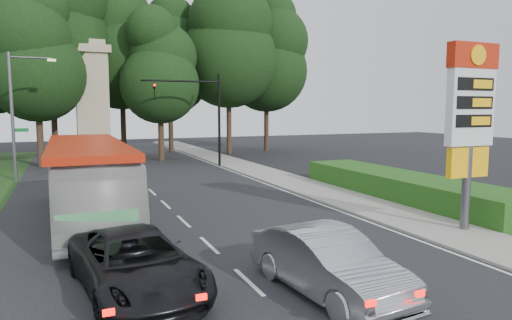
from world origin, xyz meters
name	(u,v)px	position (x,y,z in m)	size (l,w,h in m)	color
ground	(256,290)	(0.00, 0.00, 0.00)	(120.00, 120.00, 0.00)	black
road_surface	(161,201)	(0.00, 12.00, 0.01)	(14.00, 80.00, 0.02)	black
sidewalk_right	(312,188)	(8.50, 12.00, 0.06)	(3.00, 80.00, 0.12)	gray
hedge	(403,186)	(11.50, 8.00, 0.60)	(3.00, 14.00, 1.20)	#1E4A13
gas_station_pylon	(470,111)	(9.20, 1.99, 4.45)	(2.10, 0.45, 6.85)	#59595E
traffic_signal_mast	(203,107)	(5.68, 24.00, 4.67)	(6.10, 0.35, 7.20)	black
streetlight_signs	(16,110)	(-6.99, 22.01, 4.44)	(2.75, 0.98, 8.00)	#59595E
monument	(92,102)	(-2.00, 30.00, 5.10)	(3.00, 3.00, 10.05)	tan
tree_center_left	(49,19)	(-5.00, 33.00, 12.02)	(10.08, 10.08, 19.80)	#2D2116
tree_center_right	(121,39)	(1.00, 35.00, 11.02)	(9.24, 9.24, 18.15)	#2D2116
tree_east_near	(169,58)	(6.00, 37.00, 9.68)	(8.12, 8.12, 15.95)	#2D2116
tree_east_mid	(228,39)	(11.00, 33.00, 11.35)	(9.52, 9.52, 18.70)	#2D2116
tree_far_east	(267,54)	(16.00, 35.00, 10.35)	(8.68, 8.68, 17.05)	#2D2116
tree_monument_left	(36,54)	(-6.00, 29.00, 8.68)	(7.28, 7.28, 14.30)	#2D2116
tree_monument_right	(160,68)	(3.50, 29.50, 8.01)	(6.72, 6.72, 13.20)	#2D2116
transit_bus	(87,182)	(-3.50, 9.06, 1.61)	(2.70, 11.54, 3.21)	beige
sedan_silver	(328,263)	(1.50, -0.94, 0.80)	(1.69, 4.86, 1.60)	#A5A7AD
suv_charcoal	(136,263)	(-2.80, 0.99, 0.75)	(2.50, 5.43, 1.51)	black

